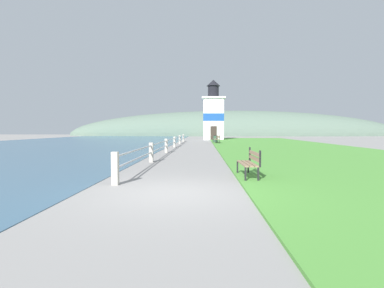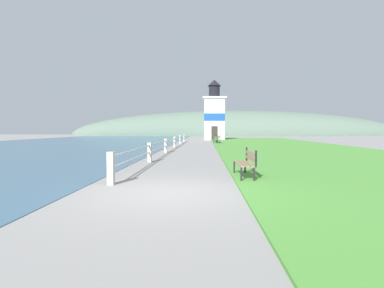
{
  "view_description": "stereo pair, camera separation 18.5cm",
  "coord_description": "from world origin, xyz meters",
  "px_view_note": "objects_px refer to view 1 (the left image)",
  "views": [
    {
      "loc": [
        0.74,
        -7.18,
        1.55
      ],
      "look_at": [
        -0.18,
        18.12,
        0.3
      ],
      "focal_mm": 28.0,
      "sensor_mm": 36.0,
      "label": 1
    },
    {
      "loc": [
        0.92,
        -7.18,
        1.55
      ],
      "look_at": [
        -0.18,
        18.12,
        0.3
      ],
      "focal_mm": 28.0,
      "sensor_mm": 36.0,
      "label": 2
    }
  ],
  "objects_px": {
    "park_bench_midway": "(217,138)",
    "trash_bin": "(216,139)",
    "lighthouse": "(213,115)",
    "park_bench_near": "(250,161)"
  },
  "relations": [
    {
      "from": "park_bench_near",
      "to": "lighthouse",
      "type": "relative_size",
      "value": 0.19
    },
    {
      "from": "trash_bin",
      "to": "park_bench_midway",
      "type": "bearing_deg",
      "value": -87.67
    },
    {
      "from": "lighthouse",
      "to": "trash_bin",
      "type": "height_order",
      "value": "lighthouse"
    },
    {
      "from": "park_bench_near",
      "to": "park_bench_midway",
      "type": "bearing_deg",
      "value": -91.97
    },
    {
      "from": "lighthouse",
      "to": "trash_bin",
      "type": "relative_size",
      "value": 10.45
    },
    {
      "from": "park_bench_near",
      "to": "lighthouse",
      "type": "xyz_separation_m",
      "value": [
        0.05,
        34.72,
        3.12
      ]
    },
    {
      "from": "park_bench_midway",
      "to": "lighthouse",
      "type": "distance_m",
      "value": 11.85
    },
    {
      "from": "park_bench_near",
      "to": "lighthouse",
      "type": "distance_m",
      "value": 34.86
    },
    {
      "from": "park_bench_near",
      "to": "park_bench_midway",
      "type": "height_order",
      "value": "same"
    },
    {
      "from": "park_bench_midway",
      "to": "trash_bin",
      "type": "bearing_deg",
      "value": -95.11
    }
  ]
}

